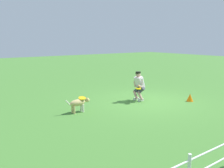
{
  "coord_description": "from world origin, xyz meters",
  "views": [
    {
      "loc": [
        7.3,
        7.34,
        2.67
      ],
      "look_at": [
        1.62,
        -0.4,
        0.9
      ],
      "focal_mm": 39.02,
      "sensor_mm": 36.0,
      "label": 1
    }
  ],
  "objects_px": {
    "person": "(139,85)",
    "frisbee_flying": "(82,98)",
    "dog": "(79,103)",
    "training_cone": "(190,98)",
    "frisbee_held": "(138,89)"
  },
  "relations": [
    {
      "from": "dog",
      "to": "training_cone",
      "type": "xyz_separation_m",
      "value": [
        -4.7,
        1.42,
        -0.19
      ]
    },
    {
      "from": "person",
      "to": "dog",
      "type": "bearing_deg",
      "value": -5.17
    },
    {
      "from": "frisbee_held",
      "to": "dog",
      "type": "bearing_deg",
      "value": -5.48
    },
    {
      "from": "frisbee_flying",
      "to": "frisbee_held",
      "type": "relative_size",
      "value": 1.13
    },
    {
      "from": "training_cone",
      "to": "frisbee_held",
      "type": "bearing_deg",
      "value": -30.15
    },
    {
      "from": "training_cone",
      "to": "person",
      "type": "bearing_deg",
      "value": -39.72
    },
    {
      "from": "frisbee_flying",
      "to": "training_cone",
      "type": "xyz_separation_m",
      "value": [
        -4.56,
        1.42,
        -0.36
      ]
    },
    {
      "from": "frisbee_flying",
      "to": "training_cone",
      "type": "relative_size",
      "value": 0.84
    },
    {
      "from": "person",
      "to": "frisbee_held",
      "type": "bearing_deg",
      "value": 38.35
    },
    {
      "from": "person",
      "to": "frisbee_flying",
      "type": "xyz_separation_m",
      "value": [
        2.84,
        0.0,
        -0.18
      ]
    },
    {
      "from": "frisbee_flying",
      "to": "training_cone",
      "type": "bearing_deg",
      "value": 162.65
    },
    {
      "from": "person",
      "to": "frisbee_held",
      "type": "xyz_separation_m",
      "value": [
        0.28,
        0.27,
        -0.09
      ]
    },
    {
      "from": "frisbee_held",
      "to": "training_cone",
      "type": "xyz_separation_m",
      "value": [
        -2.0,
        1.16,
        -0.45
      ]
    },
    {
      "from": "dog",
      "to": "training_cone",
      "type": "bearing_deg",
      "value": -17.56
    },
    {
      "from": "person",
      "to": "frisbee_held",
      "type": "distance_m",
      "value": 0.4
    }
  ]
}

